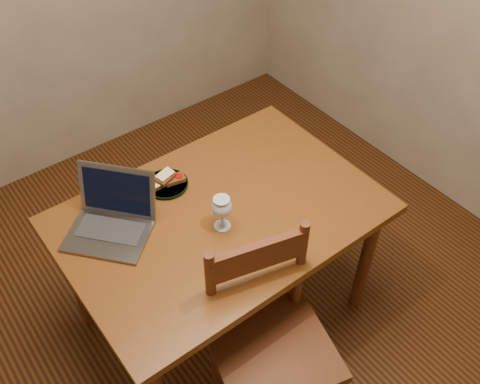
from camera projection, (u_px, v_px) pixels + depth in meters
floor at (224, 313)px, 2.74m from camera, size 3.20×3.20×0.02m
table at (221, 225)px, 2.28m from camera, size 1.30×0.90×0.74m
chair at (271, 338)px, 2.05m from camera, size 0.54×0.53×0.48m
plate at (167, 184)px, 2.32m from camera, size 0.19×0.19×0.02m
sandwich_cheese at (159, 183)px, 2.30m from camera, size 0.09×0.06×0.03m
sandwich_tomato at (174, 178)px, 2.32m from camera, size 0.10×0.07×0.03m
sandwich_top at (165, 177)px, 2.30m from camera, size 0.10×0.08×0.03m
milk_glass at (222, 213)px, 2.11m from camera, size 0.08×0.08×0.16m
laptop at (112, 215)px, 2.12m from camera, size 0.43×0.43×0.23m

